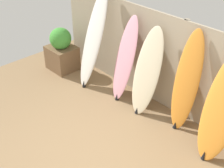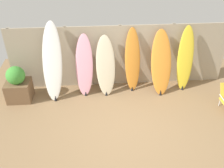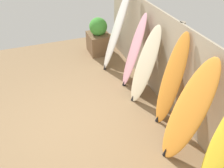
{
  "view_description": "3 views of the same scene",
  "coord_description": "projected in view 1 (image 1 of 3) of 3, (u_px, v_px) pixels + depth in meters",
  "views": [
    {
      "loc": [
        2.62,
        -2.11,
        3.62
      ],
      "look_at": [
        -0.32,
        0.67,
        1.02
      ],
      "focal_mm": 50.0,
      "sensor_mm": 36.0,
      "label": 1
    },
    {
      "loc": [
        -0.69,
        -4.22,
        4.12
      ],
      "look_at": [
        -0.33,
        0.51,
        0.96
      ],
      "focal_mm": 40.0,
      "sensor_mm": 36.0,
      "label": 2
    },
    {
      "loc": [
        3.3,
        -0.45,
        3.34
      ],
      "look_at": [
        0.05,
        0.77,
        0.89
      ],
      "focal_mm": 40.0,
      "sensor_mm": 36.0,
      "label": 3
    }
  ],
  "objects": [
    {
      "name": "planter_box",
      "position": [
        62.0,
        51.0,
        7.04
      ],
      "size": [
        0.63,
        0.56,
        1.0
      ],
      "color": "brown",
      "rests_on": "ground"
    },
    {
      "name": "surfboard_orange_4",
      "position": [
        223.0,
        108.0,
        4.57
      ],
      "size": [
        0.6,
        0.69,
        1.73
      ],
      "color": "orange",
      "rests_on": "ground"
    },
    {
      "name": "ground",
      "position": [
        94.0,
        164.0,
        4.78
      ],
      "size": [
        7.68,
        7.68,
        0.0
      ],
      "primitive_type": "plane",
      "color": "#8E704C"
    },
    {
      "name": "surfboard_pink_1",
      "position": [
        125.0,
        60.0,
        5.9
      ],
      "size": [
        0.52,
        0.53,
        1.67
      ],
      "color": "pink",
      "rests_on": "ground"
    },
    {
      "name": "surfboard_white_0",
      "position": [
        93.0,
        39.0,
        6.24
      ],
      "size": [
        0.61,
        0.77,
        2.04
      ],
      "color": "white",
      "rests_on": "ground"
    },
    {
      "name": "fence_back",
      "position": [
        180.0,
        69.0,
        5.46
      ],
      "size": [
        6.08,
        0.11,
        1.8
      ],
      "color": "tan",
      "rests_on": "ground"
    },
    {
      "name": "surfboard_cream_2",
      "position": [
        147.0,
        73.0,
        5.55
      ],
      "size": [
        0.55,
        0.56,
        1.62
      ],
      "color": "beige",
      "rests_on": "ground"
    },
    {
      "name": "surfboard_orange_3",
      "position": [
        187.0,
        82.0,
        5.12
      ],
      "size": [
        0.48,
        0.45,
        1.78
      ],
      "color": "orange",
      "rests_on": "ground"
    }
  ]
}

